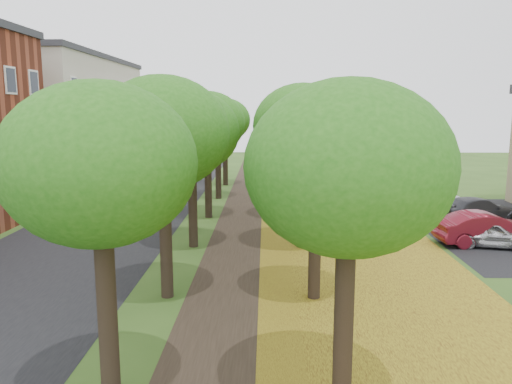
{
  "coord_description": "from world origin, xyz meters",
  "views": [
    {
      "loc": [
        1.01,
        -9.52,
        6.13
      ],
      "look_at": [
        0.6,
        11.88,
        2.5
      ],
      "focal_mm": 35.0,
      "sensor_mm": 36.0,
      "label": 1
    }
  ],
  "objects_px": {
    "car_red": "(487,229)",
    "car_white": "(434,201)",
    "car_silver": "(490,233)",
    "car_grey": "(477,211)"
  },
  "relations": [
    {
      "from": "car_silver",
      "to": "car_white",
      "type": "bearing_deg",
      "value": 11.76
    },
    {
      "from": "car_red",
      "to": "car_grey",
      "type": "height_order",
      "value": "car_red"
    },
    {
      "from": "car_silver",
      "to": "car_red",
      "type": "bearing_deg",
      "value": 11.76
    },
    {
      "from": "car_grey",
      "to": "car_silver",
      "type": "bearing_deg",
      "value": 143.39
    },
    {
      "from": "car_red",
      "to": "car_white",
      "type": "xyz_separation_m",
      "value": [
        0.0,
        7.07,
        -0.07
      ]
    },
    {
      "from": "car_grey",
      "to": "car_white",
      "type": "bearing_deg",
      "value": 1.2
    },
    {
      "from": "car_red",
      "to": "car_silver",
      "type": "bearing_deg",
      "value": 176.08
    },
    {
      "from": "car_red",
      "to": "car_white",
      "type": "distance_m",
      "value": 7.07
    },
    {
      "from": "car_silver",
      "to": "car_red",
      "type": "xyz_separation_m",
      "value": [
        0.0,
        0.33,
        0.13
      ]
    },
    {
      "from": "car_silver",
      "to": "car_white",
      "type": "xyz_separation_m",
      "value": [
        0.0,
        7.4,
        0.06
      ]
    }
  ]
}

